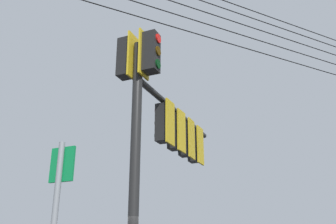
# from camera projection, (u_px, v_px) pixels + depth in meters

# --- Properties ---
(signal_mast_assembly) EXTENTS (4.48, 1.20, 6.33)m
(signal_mast_assembly) POSITION_uv_depth(u_px,v_px,m) (162.00, 128.00, 8.71)
(signal_mast_assembly) COLOR black
(signal_mast_assembly) RESTS_ON ground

